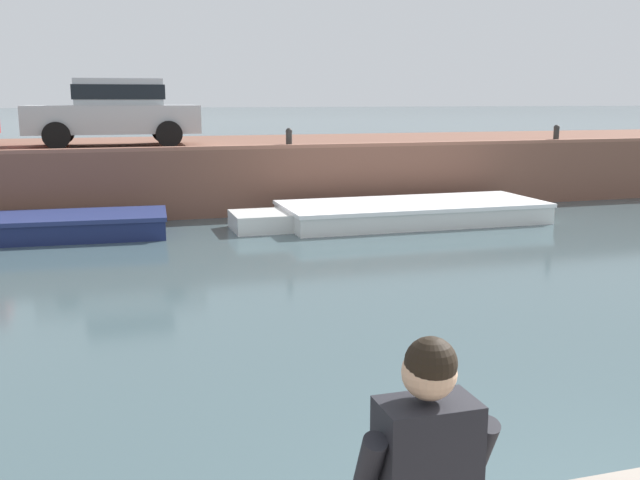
{
  "coord_description": "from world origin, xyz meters",
  "views": [
    {
      "loc": [
        -2.79,
        -2.63,
        2.6
      ],
      "look_at": [
        -0.65,
        4.5,
        1.11
      ],
      "focal_mm": 40.0,
      "sensor_mm": 36.0,
      "label": 1
    }
  ],
  "objects_px": {
    "boat_moored_west_navy": "(25,228)",
    "boat_moored_central_white": "(400,213)",
    "car_left_inner_silver": "(115,109)",
    "mooring_bollard_east": "(556,133)",
    "mooring_bollard_mid": "(289,137)"
  },
  "relations": [
    {
      "from": "boat_moored_west_navy",
      "to": "boat_moored_central_white",
      "type": "distance_m",
      "value": 7.46
    },
    {
      "from": "boat_moored_central_white",
      "to": "car_left_inner_silver",
      "type": "relative_size",
      "value": 1.69
    },
    {
      "from": "boat_moored_central_white",
      "to": "mooring_bollard_east",
      "type": "relative_size",
      "value": 14.94
    },
    {
      "from": "boat_moored_central_white",
      "to": "mooring_bollard_mid",
      "type": "relative_size",
      "value": 14.94
    },
    {
      "from": "car_left_inner_silver",
      "to": "mooring_bollard_mid",
      "type": "xyz_separation_m",
      "value": [
        3.72,
        -1.84,
        -0.61
      ]
    },
    {
      "from": "boat_moored_west_navy",
      "to": "mooring_bollard_east",
      "type": "distance_m",
      "value": 12.7
    },
    {
      "from": "boat_moored_west_navy",
      "to": "boat_moored_central_white",
      "type": "bearing_deg",
      "value": -2.72
    },
    {
      "from": "car_left_inner_silver",
      "to": "mooring_bollard_mid",
      "type": "height_order",
      "value": "car_left_inner_silver"
    },
    {
      "from": "mooring_bollard_mid",
      "to": "mooring_bollard_east",
      "type": "bearing_deg",
      "value": 0.0
    },
    {
      "from": "mooring_bollard_east",
      "to": "mooring_bollard_mid",
      "type": "bearing_deg",
      "value": 180.0
    },
    {
      "from": "car_left_inner_silver",
      "to": "mooring_bollard_mid",
      "type": "relative_size",
      "value": 8.82
    },
    {
      "from": "boat_moored_west_navy",
      "to": "mooring_bollard_mid",
      "type": "relative_size",
      "value": 12.82
    },
    {
      "from": "boat_moored_west_navy",
      "to": "car_left_inner_silver",
      "type": "height_order",
      "value": "car_left_inner_silver"
    },
    {
      "from": "car_left_inner_silver",
      "to": "mooring_bollard_mid",
      "type": "bearing_deg",
      "value": -26.27
    },
    {
      "from": "boat_moored_central_white",
      "to": "boat_moored_west_navy",
      "type": "bearing_deg",
      "value": 177.28
    }
  ]
}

